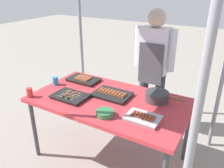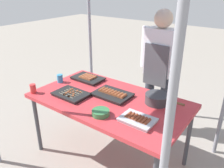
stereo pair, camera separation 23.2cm
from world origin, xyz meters
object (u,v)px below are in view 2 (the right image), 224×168
(stall_table, at_px, (109,103))
(tray_spring_rolls, at_px, (88,78))
(condiment_bowl, at_px, (101,113))
(vendor_woman, at_px, (159,64))
(cooking_wok, at_px, (157,98))
(drink_cup_near_edge, at_px, (33,89))
(tray_grilled_sausages, at_px, (138,120))
(tray_pork_links, at_px, (112,94))
(tray_meat_skewers, at_px, (71,94))
(drink_cup_by_wok, at_px, (60,78))

(stall_table, distance_m, tray_spring_rolls, 0.57)
(condiment_bowl, relative_size, vendor_woman, 0.10)
(cooking_wok, relative_size, drink_cup_near_edge, 3.94)
(tray_grilled_sausages, xyz_separation_m, tray_pork_links, (-0.46, 0.26, 0.00))
(tray_pork_links, distance_m, drink_cup_near_edge, 0.85)
(stall_table, bearing_deg, vendor_woman, 79.83)
(condiment_bowl, bearing_deg, tray_grilled_sausages, 18.15)
(tray_meat_skewers, bearing_deg, vendor_woman, 62.83)
(tray_grilled_sausages, height_order, drink_cup_by_wok, drink_cup_by_wok)
(stall_table, bearing_deg, cooking_wok, 26.30)
(stall_table, height_order, tray_spring_rolls, tray_spring_rolls)
(drink_cup_by_wok, xyz_separation_m, vendor_woman, (0.87, 0.83, 0.13))
(tray_grilled_sausages, relative_size, drink_cup_near_edge, 2.99)
(stall_table, bearing_deg, drink_cup_by_wok, -179.49)
(cooking_wok, xyz_separation_m, vendor_woman, (-0.28, 0.61, 0.13))
(stall_table, distance_m, drink_cup_near_edge, 0.84)
(drink_cup_near_edge, bearing_deg, drink_cup_by_wok, 87.60)
(tray_spring_rolls, relative_size, cooking_wok, 0.96)
(drink_cup_near_edge, distance_m, drink_cup_by_wok, 0.37)
(drink_cup_by_wok, distance_m, vendor_woman, 1.21)
(tray_pork_links, height_order, cooking_wok, cooking_wok)
(tray_spring_rolls, distance_m, condiment_bowl, 0.83)
(cooking_wok, bearing_deg, stall_table, -153.70)
(tray_spring_rolls, xyz_separation_m, condiment_bowl, (0.64, -0.54, 0.00))
(tray_grilled_sausages, bearing_deg, vendor_woman, 106.50)
(tray_spring_rolls, relative_size, drink_cup_near_edge, 3.80)
(tray_pork_links, height_order, tray_spring_rolls, tray_pork_links)
(stall_table, distance_m, drink_cup_by_wok, 0.73)
(tray_grilled_sausages, bearing_deg, drink_cup_by_wok, 171.33)
(drink_cup_near_edge, xyz_separation_m, vendor_woman, (0.89, 1.20, 0.13))
(stall_table, height_order, drink_cup_by_wok, drink_cup_by_wok)
(tray_grilled_sausages, relative_size, cooking_wok, 0.76)
(drink_cup_near_edge, xyz_separation_m, drink_cup_by_wok, (0.02, 0.37, -0.00))
(stall_table, bearing_deg, tray_grilled_sausages, -22.54)
(tray_grilled_sausages, height_order, vendor_woman, vendor_woman)
(stall_table, relative_size, drink_cup_by_wok, 16.57)
(stall_table, bearing_deg, condiment_bowl, -66.64)
(tray_pork_links, xyz_separation_m, tray_spring_rolls, (-0.50, 0.17, -0.00))
(cooking_wok, bearing_deg, vendor_woman, 114.82)
(stall_table, height_order, tray_pork_links, tray_pork_links)
(vendor_woman, bearing_deg, tray_spring_rolls, 41.30)
(tray_meat_skewers, bearing_deg, drink_cup_near_edge, -152.70)
(stall_table, height_order, tray_meat_skewers, tray_meat_skewers)
(tray_spring_rolls, bearing_deg, vendor_woman, 41.30)
(cooking_wok, relative_size, drink_cup_by_wok, 4.08)
(condiment_bowl, xyz_separation_m, drink_cup_near_edge, (-0.87, -0.08, 0.03))
(tray_grilled_sausages, bearing_deg, condiment_bowl, -161.85)
(tray_spring_rolls, relative_size, drink_cup_by_wok, 3.93)
(tray_meat_skewers, relative_size, vendor_woman, 0.23)
(drink_cup_near_edge, bearing_deg, tray_pork_links, 31.39)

